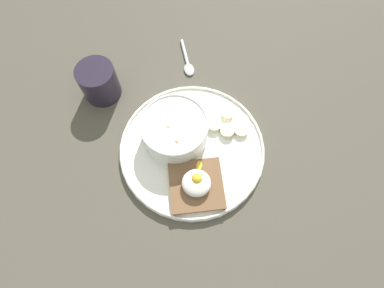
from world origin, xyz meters
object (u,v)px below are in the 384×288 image
at_px(banana_slice_left, 227,131).
at_px(banana_slice_right, 241,130).
at_px(oatmeal_bowl, 175,130).
at_px(banana_slice_back, 214,125).
at_px(coffee_mug, 99,82).
at_px(poached_egg, 197,182).
at_px(toast_slice, 196,185).
at_px(spoon, 187,62).
at_px(banana_slice_front, 227,113).

xyz_separation_m(banana_slice_left, banana_slice_right, (0.03, 0.01, -0.00)).
height_order(oatmeal_bowl, banana_slice_back, oatmeal_bowl).
relative_size(banana_slice_back, coffee_mug, 0.37).
distance_m(oatmeal_bowl, banana_slice_right, 0.14).
relative_size(poached_egg, banana_slice_left, 2.15).
relative_size(oatmeal_bowl, banana_slice_right, 2.98).
height_order(poached_egg, banana_slice_left, poached_egg).
distance_m(toast_slice, spoon, 0.31).
relative_size(toast_slice, banana_slice_front, 3.50).
bearing_deg(banana_slice_back, spoon, 120.72).
distance_m(toast_slice, banana_slice_back, 0.14).
relative_size(banana_slice_right, coffee_mug, 0.56).
bearing_deg(oatmeal_bowl, poached_egg, -55.96).
bearing_deg(banana_slice_left, banana_slice_front, 98.97).
xyz_separation_m(poached_egg, banana_slice_back, (0.01, 0.14, -0.02)).
bearing_deg(toast_slice, spoon, 105.85).
height_order(banana_slice_front, banana_slice_back, banana_slice_back).
relative_size(banana_slice_front, spoon, 0.36).
distance_m(oatmeal_bowl, banana_slice_back, 0.09).
bearing_deg(poached_egg, banana_slice_back, 85.58).
height_order(banana_slice_front, spoon, banana_slice_front).
distance_m(toast_slice, banana_slice_left, 0.14).
xyz_separation_m(banana_slice_left, spoon, (-0.13, 0.17, -0.01)).
distance_m(toast_slice, coffee_mug, 0.31).
xyz_separation_m(banana_slice_back, spoon, (-0.10, 0.16, -0.01)).
relative_size(oatmeal_bowl, spoon, 1.31).
relative_size(toast_slice, banana_slice_right, 2.86).
xyz_separation_m(banana_slice_front, banana_slice_right, (0.04, -0.03, 0.00)).
height_order(toast_slice, coffee_mug, coffee_mug).
height_order(banana_slice_front, banana_slice_left, banana_slice_left).
bearing_deg(banana_slice_right, banana_slice_back, -178.17).
distance_m(oatmeal_bowl, spoon, 0.21).
bearing_deg(toast_slice, oatmeal_bowl, 123.75).
relative_size(poached_egg, banana_slice_back, 2.52).
relative_size(toast_slice, coffee_mug, 1.61).
xyz_separation_m(oatmeal_bowl, banana_slice_left, (0.11, 0.03, -0.02)).
bearing_deg(banana_slice_front, poached_egg, -100.94).
height_order(oatmeal_bowl, poached_egg, oatmeal_bowl).
height_order(toast_slice, spoon, toast_slice).
distance_m(coffee_mug, spoon, 0.21).
distance_m(poached_egg, banana_slice_back, 0.14).
xyz_separation_m(oatmeal_bowl, banana_slice_right, (0.13, 0.04, -0.03)).
bearing_deg(banana_slice_back, poached_egg, -94.42).
relative_size(oatmeal_bowl, banana_slice_left, 3.83).
xyz_separation_m(banana_slice_left, coffee_mug, (-0.30, 0.05, 0.02)).
xyz_separation_m(oatmeal_bowl, coffee_mug, (-0.19, 0.08, 0.00)).
height_order(toast_slice, banana_slice_left, same).
height_order(banana_slice_right, coffee_mug, coffee_mug).
bearing_deg(oatmeal_bowl, banana_slice_front, 37.06).
bearing_deg(coffee_mug, oatmeal_bowl, -22.43).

